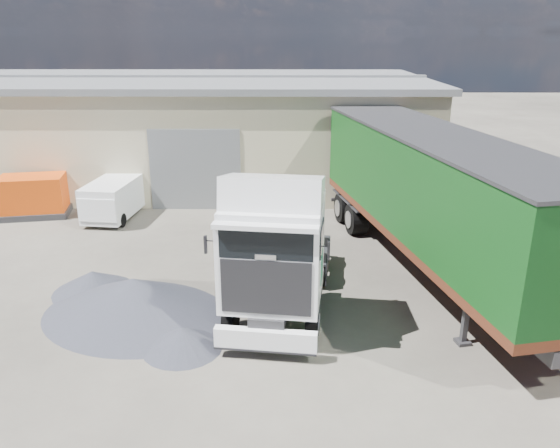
{
  "coord_description": "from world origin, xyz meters",
  "views": [
    {
      "loc": [
        1.89,
        -13.43,
        7.55
      ],
      "look_at": [
        1.78,
        3.0,
        1.75
      ],
      "focal_mm": 35.0,
      "sensor_mm": 36.0,
      "label": 1
    }
  ],
  "objects_px": {
    "orange_skip": "(34,199)",
    "panel_van": "(115,198)",
    "tractor_unit": "(277,256)",
    "box_trailer": "(432,189)"
  },
  "relations": [
    {
      "from": "tractor_unit",
      "to": "box_trailer",
      "type": "distance_m",
      "value": 5.96
    },
    {
      "from": "tractor_unit",
      "to": "orange_skip",
      "type": "bearing_deg",
      "value": 147.14
    },
    {
      "from": "orange_skip",
      "to": "panel_van",
      "type": "bearing_deg",
      "value": -12.99
    },
    {
      "from": "box_trailer",
      "to": "orange_skip",
      "type": "bearing_deg",
      "value": 148.72
    },
    {
      "from": "tractor_unit",
      "to": "orange_skip",
      "type": "distance_m",
      "value": 13.88
    },
    {
      "from": "box_trailer",
      "to": "panel_van",
      "type": "distance_m",
      "value": 13.29
    },
    {
      "from": "panel_van",
      "to": "tractor_unit",
      "type": "bearing_deg",
      "value": -44.35
    },
    {
      "from": "panel_van",
      "to": "orange_skip",
      "type": "xyz_separation_m",
      "value": [
        -3.57,
        0.14,
        -0.08
      ]
    },
    {
      "from": "box_trailer",
      "to": "panel_van",
      "type": "bearing_deg",
      "value": 143.97
    },
    {
      "from": "box_trailer",
      "to": "tractor_unit",
      "type": "bearing_deg",
      "value": -157.74
    }
  ]
}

